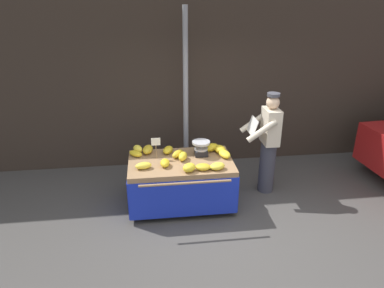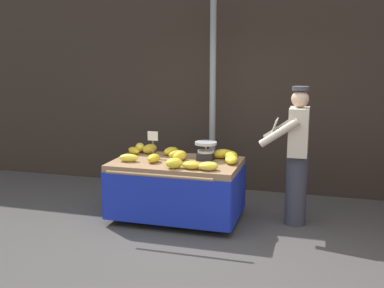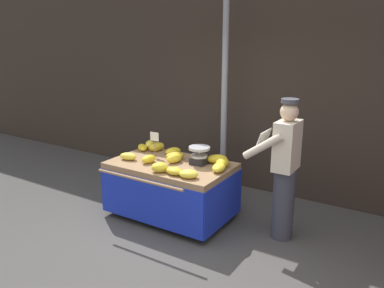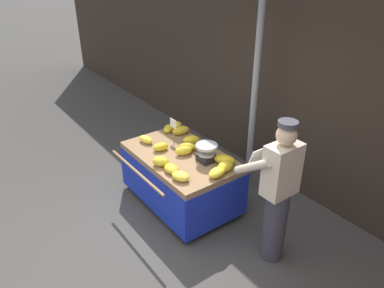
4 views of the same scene
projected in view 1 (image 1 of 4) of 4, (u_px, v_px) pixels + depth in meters
name	position (u px, v px, depth m)	size (l,w,h in m)	color
ground_plane	(227.00, 239.00, 4.92)	(60.00, 60.00, 0.00)	#423F3D
back_wall	(200.00, 64.00, 6.55)	(16.00, 0.24, 3.86)	#332821
street_pole	(186.00, 96.00, 6.19)	(0.09, 0.09, 2.96)	gray
banana_cart	(181.00, 173.00, 5.54)	(1.62, 1.19, 0.77)	#93704C
weighing_scale	(201.00, 148.00, 5.60)	(0.28, 0.28, 0.23)	black
price_sign	(156.00, 144.00, 5.44)	(0.14, 0.01, 0.34)	#997A51
banana_bunch_0	(217.00, 166.00, 5.17)	(0.16, 0.23, 0.10)	yellow
banana_bunch_1	(148.00, 150.00, 5.69)	(0.15, 0.26, 0.12)	gold
banana_bunch_2	(165.00, 163.00, 5.26)	(0.14, 0.22, 0.11)	gold
banana_bunch_3	(178.00, 154.00, 5.56)	(0.12, 0.26, 0.11)	gold
banana_bunch_4	(225.00, 154.00, 5.56)	(0.16, 0.27, 0.10)	yellow
banana_bunch_5	(143.00, 166.00, 5.19)	(0.13, 0.24, 0.10)	yellow
banana_bunch_6	(189.00, 168.00, 5.11)	(0.16, 0.20, 0.13)	yellow
banana_bunch_7	(183.00, 156.00, 5.46)	(0.12, 0.23, 0.12)	yellow
banana_bunch_8	(168.00, 150.00, 5.69)	(0.14, 0.24, 0.11)	gold
banana_bunch_9	(211.00, 147.00, 5.77)	(0.16, 0.27, 0.12)	gold
banana_bunch_10	(138.00, 149.00, 5.71)	(0.13, 0.21, 0.12)	yellow
banana_bunch_11	(136.00, 154.00, 5.59)	(0.13, 0.24, 0.09)	gold
banana_bunch_12	(220.00, 149.00, 5.70)	(0.17, 0.24, 0.12)	gold
banana_bunch_13	(203.00, 167.00, 5.16)	(0.17, 0.22, 0.09)	gold
vendor_person	(268.00, 143.00, 5.80)	(0.58, 0.51, 1.71)	#383842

